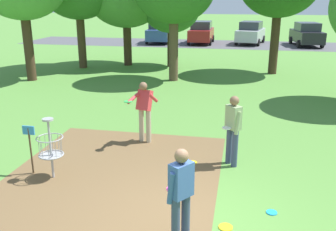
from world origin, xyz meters
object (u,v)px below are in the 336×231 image
Objects in this scene: parked_car_leftmost at (160,32)px; parked_car_center_left at (201,32)px; frisbee_near_basket at (192,163)px; frisbee_by_tee at (226,227)px; player_waiting_right at (233,127)px; frisbee_far_left at (272,212)px; tree_mid_center at (171,8)px; player_throwing at (144,108)px; parked_car_rightmost at (307,34)px; disc_golf_basket at (48,146)px; player_waiting_left at (181,193)px; parked_car_center_right at (251,33)px.

parked_car_leftmost is 1.02× the size of parked_car_center_left.
frisbee_by_tee is at bearing -69.97° from frisbee_near_basket.
player_waiting_right is 6.80× the size of frisbee_by_tee.
frisbee_far_left is (0.83, -2.00, -0.96)m from player_waiting_right.
tree_mid_center is (-3.89, 12.76, 2.27)m from player_waiting_right.
player_throwing is 4.55m from frisbee_far_left.
frisbee_far_left is (1.76, -1.91, 0.00)m from frisbee_near_basket.
player_waiting_right reaches higher than frisbee_far_left.
disc_golf_basket is at bearing -109.61° from parked_car_rightmost.
parked_car_leftmost is (-6.95, 23.72, -0.05)m from player_waiting_right.
disc_golf_basket is 25.38m from parked_car_center_left.
parked_car_leftmost reaches higher than frisbee_by_tee.
player_waiting_right is at bearing -102.03° from parked_car_rightmost.
tree_mid_center is at bearing 104.20° from frisbee_by_tee.
parked_car_rightmost is at bearing 51.26° from tree_mid_center.
disc_golf_basket is at bearing -83.20° from parked_car_leftmost.
parked_car_leftmost reaches higher than player_waiting_left.
tree_mid_center is at bearing -74.43° from parked_car_leftmost.
player_waiting_right reaches higher than disc_golf_basket.
parked_car_center_left and parked_car_center_right have the same top height.
tree_mid_center is at bearing 106.96° from player_waiting_right.
parked_car_rightmost is at bearing 71.85° from player_throwing.
disc_golf_basket is at bearing -91.25° from parked_car_center_left.
frisbee_by_tee is 16.22m from tree_mid_center.
frisbee_far_left is 0.05× the size of parked_car_leftmost.
parked_car_center_left is 8.50m from parked_car_rightmost.
frisbee_by_tee is 27.09m from parked_car_center_right.
parked_car_leftmost reaches higher than disc_golf_basket.
parked_car_center_left is at bearing 3.47° from parked_car_leftmost.
tree_mid_center is at bearing 103.00° from frisbee_near_basket.
parked_car_center_right is at bearing 68.51° from tree_mid_center.
player_waiting_left and player_waiting_right have the same top height.
player_waiting_left is (3.25, -1.86, 0.21)m from disc_golf_basket.
parked_car_leftmost and parked_car_center_left have the same top height.
player_throwing is 2.11m from frisbee_near_basket.
player_throwing reaches higher than disc_golf_basket.
player_waiting_right is at bearing 5.62° from frisbee_near_basket.
parked_car_rightmost is at bearing 1.26° from parked_car_leftmost.
player_waiting_left is at bearing -102.01° from parked_car_rightmost.
parked_car_leftmost reaches higher than frisbee_near_basket.
tree_mid_center is at bearing 107.75° from frisbee_far_left.
player_waiting_left reaches higher than frisbee_by_tee.
frisbee_by_tee is (0.93, -2.55, 0.00)m from frisbee_near_basket.
frisbee_near_basket is (-0.23, 3.21, -0.96)m from player_waiting_left.
parked_car_center_right reaches higher than frisbee_far_left.
parked_car_center_left is (-0.98, 22.89, -0.06)m from player_throwing.
disc_golf_basket is 0.81× the size of player_waiting_right.
tree_mid_center reaches higher than player_throwing.
frisbee_by_tee is (0.70, 0.66, -0.96)m from player_waiting_left.
parked_car_leftmost is at bearing 101.31° from player_throwing.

